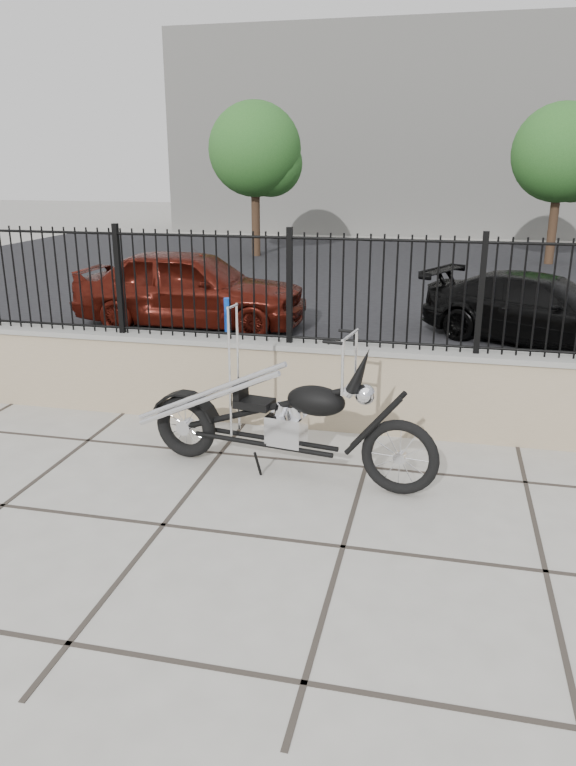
% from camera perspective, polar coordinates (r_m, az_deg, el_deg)
% --- Properties ---
extents(ground_plane, '(90.00, 90.00, 0.00)m').
position_cam_1_polar(ground_plane, '(5.49, 4.61, -13.50)').
color(ground_plane, '#99968E').
rests_on(ground_plane, ground).
extents(parking_lot, '(30.00, 30.00, 0.00)m').
position_cam_1_polar(parking_lot, '(17.39, 10.84, 8.18)').
color(parking_lot, black).
rests_on(parking_lot, ground).
extents(retaining_wall, '(14.00, 0.36, 0.96)m').
position_cam_1_polar(retaining_wall, '(7.55, 7.54, -0.55)').
color(retaining_wall, gray).
rests_on(retaining_wall, ground_plane).
extents(iron_fence, '(14.00, 0.08, 1.20)m').
position_cam_1_polar(iron_fence, '(7.28, 7.88, 7.53)').
color(iron_fence, black).
rests_on(iron_fence, retaining_wall).
extents(background_building, '(22.00, 6.00, 8.00)m').
position_cam_1_polar(background_building, '(31.17, 12.55, 19.66)').
color(background_building, beige).
rests_on(background_building, ground_plane).
extents(chopper_motorcycle, '(2.77, 0.91, 1.64)m').
position_cam_1_polar(chopper_motorcycle, '(6.33, -0.61, -0.82)').
color(chopper_motorcycle, black).
rests_on(chopper_motorcycle, ground_plane).
extents(car_red, '(4.17, 1.68, 1.42)m').
position_cam_1_polar(car_red, '(12.50, -8.10, 7.89)').
color(car_red, '#46100A').
rests_on(car_red, parking_lot).
extents(car_black, '(4.18, 3.11, 1.13)m').
position_cam_1_polar(car_black, '(11.95, 20.42, 5.76)').
color(car_black, black).
rests_on(car_black, parking_lot).
extents(bollard_a, '(0.14, 0.14, 0.88)m').
position_cam_1_polar(bollard_a, '(10.63, -5.04, 4.75)').
color(bollard_a, '#0E2ED8').
rests_on(bollard_a, ground_plane).
extents(tree_left, '(2.85, 2.85, 4.81)m').
position_cam_1_polar(tree_left, '(22.15, -2.80, 19.25)').
color(tree_left, '#382619').
rests_on(tree_left, ground_plane).
extents(tree_right, '(2.74, 2.74, 4.62)m').
position_cam_1_polar(tree_right, '(21.69, 21.91, 17.75)').
color(tree_right, '#382619').
rests_on(tree_right, ground_plane).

